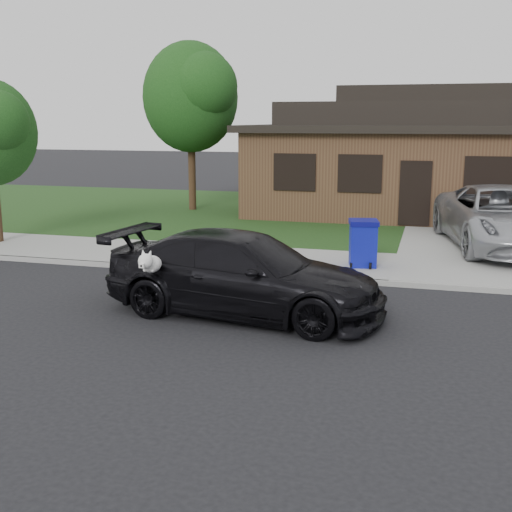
# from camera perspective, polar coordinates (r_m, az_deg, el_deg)

# --- Properties ---
(ground) EXTENTS (120.00, 120.00, 0.00)m
(ground) POSITION_cam_1_polar(r_m,az_deg,el_deg) (11.91, -8.00, -5.53)
(ground) COLOR black
(ground) RESTS_ON ground
(sidewalk) EXTENTS (60.00, 3.00, 0.12)m
(sidewalk) POSITION_cam_1_polar(r_m,az_deg,el_deg) (16.44, -1.06, -0.30)
(sidewalk) COLOR gray
(sidewalk) RESTS_ON ground
(curb) EXTENTS (60.00, 0.12, 0.12)m
(curb) POSITION_cam_1_polar(r_m,az_deg,el_deg) (15.04, -2.70, -1.47)
(curb) COLOR gray
(curb) RESTS_ON ground
(lawn) EXTENTS (60.00, 13.00, 0.13)m
(lawn) POSITION_cam_1_polar(r_m,az_deg,el_deg) (24.09, 4.41, 3.62)
(lawn) COLOR #193814
(lawn) RESTS_ON ground
(driveway) EXTENTS (4.50, 13.00, 0.14)m
(driveway) POSITION_cam_1_polar(r_m,az_deg,el_deg) (20.73, 19.22, 1.63)
(driveway) COLOR gray
(driveway) RESTS_ON ground
(sedan) EXTENTS (5.47, 2.75, 1.53)m
(sedan) POSITION_cam_1_polar(r_m,az_deg,el_deg) (11.87, -1.09, -1.63)
(sedan) COLOR black
(sedan) RESTS_ON ground
(minivan) EXTENTS (3.88, 6.46, 1.68)m
(minivan) POSITION_cam_1_polar(r_m,az_deg,el_deg) (18.59, 21.14, 3.21)
(minivan) COLOR #B0B3B8
(minivan) RESTS_ON driveway
(recycling_bin) EXTENTS (0.79, 0.79, 1.12)m
(recycling_bin) POSITION_cam_1_polar(r_m,az_deg,el_deg) (15.53, 9.49, 1.16)
(recycling_bin) COLOR #0D1493
(recycling_bin) RESTS_ON sidewalk
(house) EXTENTS (12.60, 8.60, 4.65)m
(house) POSITION_cam_1_polar(r_m,az_deg,el_deg) (25.43, 14.36, 8.42)
(house) COLOR #422B1C
(house) RESTS_ON ground
(tree_0) EXTENTS (3.78, 3.60, 6.34)m
(tree_0) POSITION_cam_1_polar(r_m,az_deg,el_deg) (24.94, -5.59, 14.06)
(tree_0) COLOR #332114
(tree_0) RESTS_ON ground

